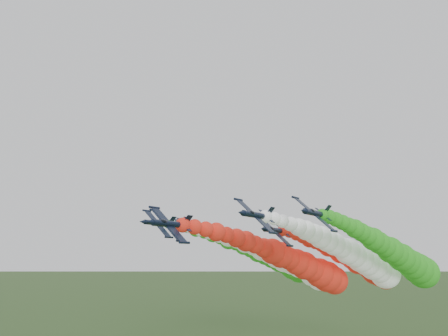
{
  "coord_description": "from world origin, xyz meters",
  "views": [
    {
      "loc": [
        50.39,
        -76.27,
        29.76
      ],
      "look_at": [
        -1.58,
        0.64,
        48.98
      ],
      "focal_mm": 35.0,
      "sensor_mm": 36.0,
      "label": 1
    }
  ],
  "objects_px": {
    "jet_lead": "(302,265)",
    "jet_inner_left": "(289,262)",
    "jet_inner_right": "(359,258)",
    "jet_trail": "(360,264)",
    "jet_outer_right": "(402,259)",
    "jet_outer_left": "(269,257)"
  },
  "relations": [
    {
      "from": "jet_lead",
      "to": "jet_inner_left",
      "type": "relative_size",
      "value": 0.99
    },
    {
      "from": "jet_inner_left",
      "to": "jet_inner_right",
      "type": "height_order",
      "value": "jet_inner_right"
    },
    {
      "from": "jet_inner_left",
      "to": "jet_trail",
      "type": "xyz_separation_m",
      "value": [
        15.63,
        17.18,
        -0.51
      ]
    },
    {
      "from": "jet_lead",
      "to": "jet_inner_right",
      "type": "height_order",
      "value": "jet_inner_right"
    },
    {
      "from": "jet_inner_left",
      "to": "jet_outer_right",
      "type": "distance_m",
      "value": 31.58
    },
    {
      "from": "jet_inner_left",
      "to": "jet_outer_right",
      "type": "relative_size",
      "value": 1.0
    },
    {
      "from": "jet_lead",
      "to": "jet_inner_left",
      "type": "bearing_deg",
      "value": 133.56
    },
    {
      "from": "jet_outer_right",
      "to": "jet_inner_right",
      "type": "bearing_deg",
      "value": -141.46
    },
    {
      "from": "jet_lead",
      "to": "jet_outer_left",
      "type": "distance_m",
      "value": 26.51
    },
    {
      "from": "jet_lead",
      "to": "jet_trail",
      "type": "relative_size",
      "value": 1.0
    },
    {
      "from": "jet_lead",
      "to": "jet_outer_right",
      "type": "distance_m",
      "value": 29.04
    },
    {
      "from": "jet_inner_left",
      "to": "jet_outer_left",
      "type": "xyz_separation_m",
      "value": [
        -11.82,
        9.65,
        1.46
      ]
    },
    {
      "from": "jet_inner_right",
      "to": "jet_lead",
      "type": "bearing_deg",
      "value": -137.43
    },
    {
      "from": "jet_trail",
      "to": "jet_inner_right",
      "type": "bearing_deg",
      "value": -73.55
    },
    {
      "from": "jet_lead",
      "to": "jet_inner_right",
      "type": "distance_m",
      "value": 16.53
    },
    {
      "from": "jet_inner_left",
      "to": "jet_trail",
      "type": "relative_size",
      "value": 1.01
    },
    {
      "from": "jet_lead",
      "to": "jet_outer_left",
      "type": "bearing_deg",
      "value": 137.72
    },
    {
      "from": "jet_outer_right",
      "to": "jet_trail",
      "type": "distance_m",
      "value": 15.49
    },
    {
      "from": "jet_lead",
      "to": "jet_trail",
      "type": "height_order",
      "value": "jet_lead"
    },
    {
      "from": "jet_inner_left",
      "to": "jet_outer_left",
      "type": "bearing_deg",
      "value": 140.77
    },
    {
      "from": "jet_inner_right",
      "to": "jet_outer_right",
      "type": "bearing_deg",
      "value": 38.54
    },
    {
      "from": "jet_trail",
      "to": "jet_outer_left",
      "type": "bearing_deg",
      "value": -164.65
    }
  ]
}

